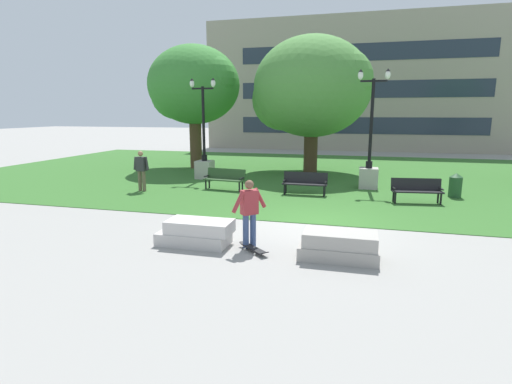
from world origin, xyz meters
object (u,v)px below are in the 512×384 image
lamp_post_right (369,165)px  concrete_block_center (196,233)px  skateboard (254,248)px  park_bench_near_left (305,182)px  person_bystander_near_lawn (141,169)px  park_bench_far_left (417,189)px  trash_bin (455,185)px  person_skateboarder (249,210)px  concrete_block_left (339,246)px  lamp_post_left (204,159)px  park_bench_near_right (225,178)px

lamp_post_right → concrete_block_center: bearing=-115.7°
skateboard → lamp_post_right: bearing=73.2°
park_bench_near_left → person_bystander_near_lawn: size_ratio=1.05×
park_bench_far_left → trash_bin: size_ratio=1.93×
person_skateboarder → park_bench_near_left: (0.45, 6.82, -0.43)m
concrete_block_left → trash_bin: size_ratio=1.88×
park_bench_near_left → concrete_block_center: bearing=-104.7°
concrete_block_left → park_bench_far_left: size_ratio=0.97×
concrete_block_center → concrete_block_left: bearing=-2.2°
lamp_post_left → lamp_post_right: bearing=-4.5°
park_bench_near_left → person_bystander_near_lawn: 6.91m
concrete_block_left → park_bench_near_left: park_bench_near_left is taller
park_bench_near_right → trash_bin: (9.32, 0.81, -0.04)m
park_bench_near_left → lamp_post_left: (-5.47, 2.71, 0.49)m
park_bench_near_left → trash_bin: trash_bin is taller
person_skateboarder → skateboard: (0.19, -0.29, -0.88)m
park_bench_far_left → trash_bin: bearing=42.1°
concrete_block_left → park_bench_near_left: (-1.76, 7.07, 0.23)m
concrete_block_center → lamp_post_right: bearing=64.3°
park_bench_near_right → park_bench_far_left: size_ratio=1.00×
trash_bin → concrete_block_left: bearing=-116.8°
park_bench_near_left → person_bystander_near_lawn: bearing=-171.3°
lamp_post_right → person_skateboarder: bearing=-108.4°
lamp_post_left → trash_bin: lamp_post_left is taller
park_bench_near_left → skateboard: bearing=-92.1°
concrete_block_center → park_bench_near_left: (1.82, 6.93, 0.23)m
concrete_block_center → lamp_post_right: 10.04m
concrete_block_center → lamp_post_right: (4.34, 9.02, 0.74)m
person_skateboarder → park_bench_near_left: bearing=86.2°
lamp_post_left → person_bystander_near_lawn: lamp_post_left is taller
park_bench_near_right → lamp_post_left: size_ratio=0.37×
trash_bin → person_bystander_near_lawn: size_ratio=0.56×
concrete_block_left → concrete_block_center: bearing=177.8°
concrete_block_center → person_skateboarder: (1.37, 0.12, 0.66)m
concrete_block_center → person_skateboarder: 1.53m
trash_bin → park_bench_near_right: bearing=-175.0°
person_skateboarder → lamp_post_left: lamp_post_left is taller
lamp_post_left → trash_bin: size_ratio=5.14×
concrete_block_left → park_bench_near_left: size_ratio=1.00×
lamp_post_right → lamp_post_left: lamp_post_right is taller
concrete_block_center → lamp_post_left: lamp_post_left is taller
concrete_block_center → park_bench_near_left: park_bench_near_left is taller
park_bench_near_right → person_bystander_near_lawn: (-3.31, -1.20, 0.44)m
concrete_block_left → park_bench_far_left: (2.44, 6.58, 0.23)m
person_skateboarder → park_bench_far_left: 7.86m
park_bench_far_left → park_bench_near_left: bearing=173.3°
park_bench_near_right → trash_bin: bearing=5.0°
person_bystander_near_lawn → park_bench_near_left: bearing=8.7°
concrete_block_center → trash_bin: trash_bin is taller
skateboard → park_bench_near_right: 7.96m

